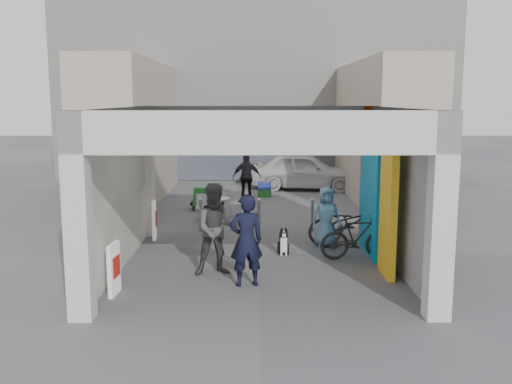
{
  "coord_description": "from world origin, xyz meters",
  "views": [
    {
      "loc": [
        -0.09,
        -13.21,
        3.68
      ],
      "look_at": [
        -0.04,
        1.0,
        1.36
      ],
      "focal_mm": 40.0,
      "sensor_mm": 36.0,
      "label": 1
    }
  ],
  "objects_px": {
    "produce_stand": "(207,201)",
    "white_van": "(304,171)",
    "border_collie": "(283,243)",
    "man_back_turned": "(217,229)",
    "man_crates": "(247,177)",
    "cafe_set": "(217,209)",
    "bicycle_front": "(348,224)",
    "man_with_dog": "(246,240)",
    "bicycle_rear": "(357,237)",
    "man_elderly": "(326,217)"
  },
  "relations": [
    {
      "from": "man_back_turned",
      "to": "man_elderly",
      "type": "relative_size",
      "value": 1.28
    },
    {
      "from": "border_collie",
      "to": "bicycle_rear",
      "type": "relative_size",
      "value": 0.38
    },
    {
      "from": "cafe_set",
      "to": "man_elderly",
      "type": "xyz_separation_m",
      "value": [
        2.97,
        -3.44,
        0.47
      ]
    },
    {
      "from": "bicycle_rear",
      "to": "bicycle_front",
      "type": "bearing_deg",
      "value": -7.57
    },
    {
      "from": "bicycle_front",
      "to": "white_van",
      "type": "height_order",
      "value": "white_van"
    },
    {
      "from": "border_collie",
      "to": "man_back_turned",
      "type": "distance_m",
      "value": 2.26
    },
    {
      "from": "white_van",
      "to": "man_crates",
      "type": "bearing_deg",
      "value": 148.17
    },
    {
      "from": "bicycle_rear",
      "to": "white_van",
      "type": "relative_size",
      "value": 0.39
    },
    {
      "from": "man_with_dog",
      "to": "man_back_turned",
      "type": "bearing_deg",
      "value": -64.46
    },
    {
      "from": "produce_stand",
      "to": "bicycle_front",
      "type": "xyz_separation_m",
      "value": [
        3.96,
        -4.66,
        0.25
      ]
    },
    {
      "from": "produce_stand",
      "to": "bicycle_rear",
      "type": "xyz_separation_m",
      "value": [
        3.96,
        -6.0,
        0.24
      ]
    },
    {
      "from": "man_with_dog",
      "to": "bicycle_front",
      "type": "xyz_separation_m",
      "value": [
        2.55,
        3.23,
        -0.38
      ]
    },
    {
      "from": "border_collie",
      "to": "man_crates",
      "type": "bearing_deg",
      "value": 93.54
    },
    {
      "from": "cafe_set",
      "to": "bicycle_front",
      "type": "height_order",
      "value": "bicycle_front"
    },
    {
      "from": "bicycle_front",
      "to": "white_van",
      "type": "relative_size",
      "value": 0.46
    },
    {
      "from": "border_collie",
      "to": "bicycle_front",
      "type": "height_order",
      "value": "bicycle_front"
    },
    {
      "from": "man_elderly",
      "to": "bicycle_rear",
      "type": "height_order",
      "value": "man_elderly"
    },
    {
      "from": "produce_stand",
      "to": "white_van",
      "type": "bearing_deg",
      "value": 29.42
    },
    {
      "from": "cafe_set",
      "to": "man_elderly",
      "type": "distance_m",
      "value": 4.57
    },
    {
      "from": "cafe_set",
      "to": "bicycle_front",
      "type": "bearing_deg",
      "value": -42.69
    },
    {
      "from": "bicycle_front",
      "to": "man_crates",
      "type": "bearing_deg",
      "value": 15.59
    },
    {
      "from": "produce_stand",
      "to": "bicycle_front",
      "type": "bearing_deg",
      "value": -70.59
    },
    {
      "from": "man_back_turned",
      "to": "bicycle_front",
      "type": "height_order",
      "value": "man_back_turned"
    },
    {
      "from": "man_crates",
      "to": "white_van",
      "type": "distance_m",
      "value": 3.65
    },
    {
      "from": "produce_stand",
      "to": "cafe_set",
      "type": "bearing_deg",
      "value": -94.38
    },
    {
      "from": "man_back_turned",
      "to": "man_with_dog",
      "type": "bearing_deg",
      "value": -62.9
    },
    {
      "from": "bicycle_rear",
      "to": "man_crates",
      "type": "bearing_deg",
      "value": 11.7
    },
    {
      "from": "border_collie",
      "to": "man_crates",
      "type": "distance_m",
      "value": 7.26
    },
    {
      "from": "man_back_turned",
      "to": "man_elderly",
      "type": "xyz_separation_m",
      "value": [
        2.6,
        2.3,
        -0.21
      ]
    },
    {
      "from": "border_collie",
      "to": "man_with_dog",
      "type": "relative_size",
      "value": 0.36
    },
    {
      "from": "man_with_dog",
      "to": "man_crates",
      "type": "bearing_deg",
      "value": -103.41
    },
    {
      "from": "bicycle_front",
      "to": "white_van",
      "type": "bearing_deg",
      "value": -5.39
    },
    {
      "from": "white_van",
      "to": "cafe_set",
      "type": "bearing_deg",
      "value": 158.75
    },
    {
      "from": "cafe_set",
      "to": "man_with_dog",
      "type": "xyz_separation_m",
      "value": [
        1.0,
        -6.5,
        0.64
      ]
    },
    {
      "from": "man_back_turned",
      "to": "bicycle_front",
      "type": "xyz_separation_m",
      "value": [
        3.18,
        2.47,
        -0.43
      ]
    },
    {
      "from": "man_back_turned",
      "to": "white_van",
      "type": "xyz_separation_m",
      "value": [
        2.86,
        11.53,
        -0.22
      ]
    },
    {
      "from": "man_crates",
      "to": "white_van",
      "type": "height_order",
      "value": "man_crates"
    },
    {
      "from": "man_with_dog",
      "to": "white_van",
      "type": "xyz_separation_m",
      "value": [
        2.23,
        12.29,
        -0.17
      ]
    },
    {
      "from": "man_with_dog",
      "to": "man_back_turned",
      "type": "height_order",
      "value": "man_back_turned"
    },
    {
      "from": "produce_stand",
      "to": "man_back_turned",
      "type": "height_order",
      "value": "man_back_turned"
    },
    {
      "from": "man_elderly",
      "to": "bicycle_front",
      "type": "bearing_deg",
      "value": 7.03
    },
    {
      "from": "man_back_turned",
      "to": "man_crates",
      "type": "relative_size",
      "value": 1.1
    },
    {
      "from": "produce_stand",
      "to": "bicycle_rear",
      "type": "height_order",
      "value": "bicycle_rear"
    },
    {
      "from": "bicycle_front",
      "to": "bicycle_rear",
      "type": "distance_m",
      "value": 1.34
    },
    {
      "from": "cafe_set",
      "to": "man_elderly",
      "type": "height_order",
      "value": "man_elderly"
    },
    {
      "from": "man_with_dog",
      "to": "man_crates",
      "type": "distance_m",
      "value": 9.48
    },
    {
      "from": "man_crates",
      "to": "man_back_turned",
      "type": "bearing_deg",
      "value": 88.98
    },
    {
      "from": "cafe_set",
      "to": "bicycle_rear",
      "type": "distance_m",
      "value": 5.82
    },
    {
      "from": "border_collie",
      "to": "man_back_turned",
      "type": "bearing_deg",
      "value": -138.02
    },
    {
      "from": "man_back_turned",
      "to": "bicycle_front",
      "type": "distance_m",
      "value": 4.05
    }
  ]
}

